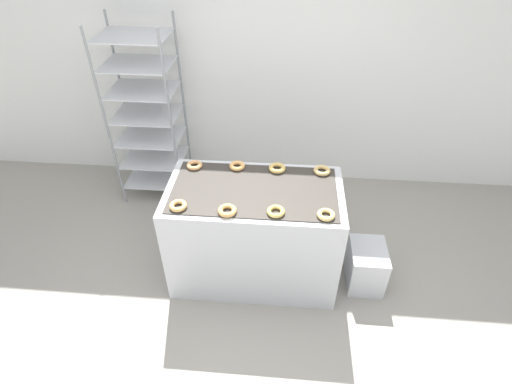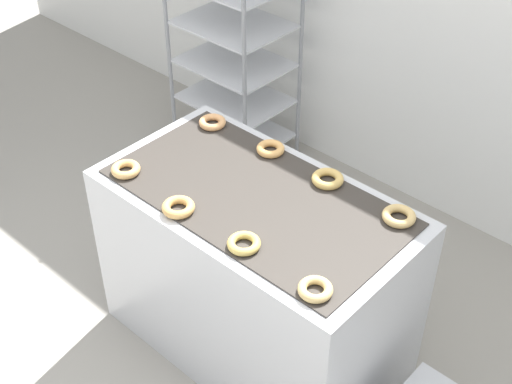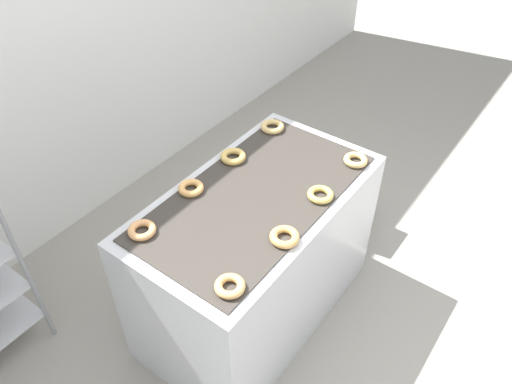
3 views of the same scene
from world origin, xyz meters
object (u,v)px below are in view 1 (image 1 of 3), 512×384
Objects in this scene: fryer_machine at (254,233)px; donut_near_midright at (276,211)px; glaze_bin at (366,266)px; donut_near_right at (326,215)px; donut_near_midleft at (227,211)px; donut_far_left at (194,165)px; baking_rack_cart at (147,114)px; donut_near_left at (178,206)px; donut_far_midleft at (237,166)px; donut_far_midright at (277,168)px; donut_far_right at (322,171)px.

donut_near_midright reaches higher than fryer_machine.
glaze_bin is 0.87m from donut_near_right.
glaze_bin is at bearing 15.29° from donut_near_midright.
donut_near_midleft is 1.05× the size of donut_far_left.
baking_rack_cart reaches higher than donut_far_left.
glaze_bin is 1.08m from donut_near_midright.
fryer_machine is at bearing 26.20° from donut_near_left.
donut_far_midleft is at bearing 3.27° from donut_far_left.
donut_near_left is 0.93× the size of donut_far_midright.
glaze_bin is 1.65m from donut_near_left.
donut_far_midleft is (-1.11, 0.32, 0.73)m from glaze_bin.
donut_near_midright is (1.32, -1.33, -0.01)m from baking_rack_cart.
donut_far_midright is at bearing -0.97° from donut_far_midleft.
donut_near_left is at bearing -171.90° from glaze_bin.
donut_far_midleft is at bearing -38.91° from baking_rack_cart.
donut_far_right reaches higher than fryer_machine.
glaze_bin is at bearing -2.92° from fryer_machine.
donut_near_midright is 0.85m from donut_far_left.
donut_near_left is at bearing 176.30° from donut_near_midleft.
donut_far_midright is (0.68, 0.53, 0.00)m from donut_near_left.
donut_near_left and donut_far_midleft have the same top height.
donut_far_right is (0.34, 0.53, 0.00)m from donut_near_midright.
donut_far_midright reaches higher than fryer_machine.
baking_rack_cart is at bearing 148.53° from donut_far_midright.
baking_rack_cart reaches higher than fryer_machine.
donut_far_midleft is at bearing 122.25° from donut_near_midright.
donut_near_midleft is at bearing -90.16° from donut_far_midleft.
donut_near_left is 1.04m from donut_near_right.
baking_rack_cart is 1.88m from donut_near_midright.
donut_far_midleft is at bearing 179.03° from donut_far_midright.
donut_far_midleft is at bearing 89.84° from donut_near_midleft.
donut_near_midright is 0.63m from donut_far_midleft.
donut_far_midright is (0.67, 0.01, 0.00)m from donut_far_left.
glaze_bin is 3.01× the size of donut_far_left.
donut_near_left is at bearing -153.20° from donut_far_right.
donut_far_left and donut_far_right have the same top height.
donut_near_left and donut_near_midleft have the same top height.
glaze_bin is (2.09, -1.12, -0.74)m from baking_rack_cart.
donut_near_midright is (0.69, -0.00, -0.00)m from donut_near_left.
donut_near_right is 1.15m from donut_far_left.
donut_near_midleft is 0.64m from donut_far_midright.
donut_far_midright is at bearing 59.41° from fryer_machine.
glaze_bin is 3.04× the size of donut_near_right.
donut_far_right is (-0.00, 0.53, 0.00)m from donut_near_right.
donut_far_left is at bearing 153.30° from fryer_machine.
donut_near_midleft is 0.69m from donut_near_right.
donut_far_midleft is at bearing 120.71° from fryer_machine.
fryer_machine is at bearing -59.29° from donut_far_midleft.
baking_rack_cart reaches higher than donut_near_right.
donut_near_right is (0.52, -0.26, 0.47)m from fryer_machine.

